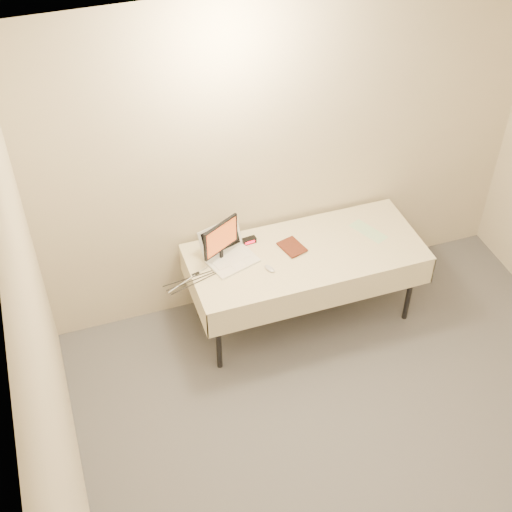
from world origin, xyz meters
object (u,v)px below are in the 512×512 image
object	(u,v)px
table	(306,257)
book	(284,242)
monitor	(221,239)
laptop	(228,252)

from	to	relation	value
table	book	bearing A→B (deg)	163.03
monitor	laptop	bearing A→B (deg)	-22.96
table	book	size ratio (longest dim) A/B	8.71
monitor	table	bearing A→B (deg)	-40.17
laptop	book	distance (m)	0.45
laptop	book	bearing A→B (deg)	-27.88
monitor	book	bearing A→B (deg)	-38.06
monitor	book	size ratio (longest dim) A/B	1.66
laptop	monitor	bearing A→B (deg)	168.96
table	laptop	bearing A→B (deg)	167.57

